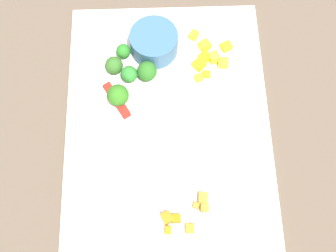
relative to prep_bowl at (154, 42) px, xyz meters
The scene contains 25 objects.
ground_plane 0.18m from the prep_bowl, behind, with size 4.00×4.00×0.00m, color brown.
cutting_board 0.18m from the prep_bowl, behind, with size 0.55×0.39×0.01m, color white.
prep_bowl is the anchor object (origin of this frame).
chef_knife 0.18m from the prep_bowl, 168.26° to the left, with size 0.30×0.19×0.02m.
carrot_dice_0 0.34m from the prep_bowl, 166.04° to the right, with size 0.01×0.01×0.01m, color orange.
carrot_dice_1 0.32m from the prep_bowl, 165.64° to the right, with size 0.02×0.02×0.02m, color orange.
carrot_dice_2 0.35m from the prep_bowl, behind, with size 0.02×0.02×0.02m, color orange.
carrot_dice_3 0.35m from the prep_bowl, behind, with size 0.01×0.02×0.02m, color orange.
carrot_dice_4 0.33m from the prep_bowl, 168.28° to the right, with size 0.01×0.01×0.01m, color orange.
carrot_dice_5 0.37m from the prep_bowl, behind, with size 0.01×0.01×0.01m, color orange.
carrot_dice_6 0.37m from the prep_bowl, behind, with size 0.02×0.02×0.01m, color orange.
pepper_dice_0 0.14m from the prep_bowl, 106.67° to the right, with size 0.02×0.02×0.02m, color yellow.
pepper_dice_1 0.10m from the prep_bowl, 89.88° to the right, with size 0.02×0.02×0.02m, color yellow.
pepper_dice_2 0.10m from the prep_bowl, 115.90° to the right, with size 0.02×0.02×0.02m, color yellow.
pepper_dice_3 0.09m from the prep_bowl, 72.17° to the right, with size 0.02×0.02×0.01m, color yellow.
pepper_dice_4 0.11m from the prep_bowl, 104.48° to the right, with size 0.02×0.02×0.02m, color yellow.
pepper_dice_5 0.15m from the prep_bowl, 91.16° to the right, with size 0.02×0.02×0.01m, color yellow.
pepper_dice_6 0.11m from the prep_bowl, 129.65° to the right, with size 0.02×0.01×0.01m, color yellow.
pepper_dice_7 0.12m from the prep_bowl, 122.06° to the right, with size 0.01×0.02×0.01m, color yellow.
pepper_dice_8 0.12m from the prep_bowl, 103.61° to the right, with size 0.02×0.02×0.02m, color yellow.
broccoli_floret_0 0.08m from the prep_bowl, 143.79° to the left, with size 0.03×0.03×0.04m.
broccoli_floret_1 0.07m from the prep_bowl, 167.23° to the left, with size 0.04×0.04×0.04m.
broccoli_floret_2 0.06m from the prep_bowl, 103.27° to the left, with size 0.03×0.03×0.03m.
broccoli_floret_3 0.13m from the prep_bowl, 148.56° to the left, with size 0.04×0.04×0.05m.
broccoli_floret_4 0.09m from the prep_bowl, 120.01° to the left, with size 0.04×0.04×0.04m.
Camera 1 is at (-0.31, 0.01, 0.80)m, focal length 47.80 mm.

